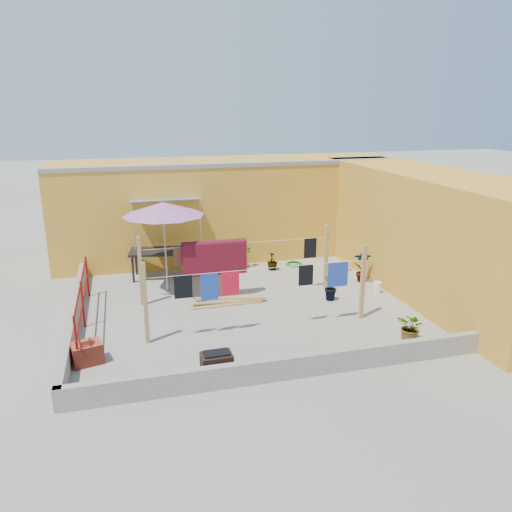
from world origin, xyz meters
name	(u,v)px	position (x,y,z in m)	size (l,w,h in m)	color
ground	(245,307)	(0.00, 0.00, 0.00)	(80.00, 80.00, 0.00)	#9E998E
wall_back	(225,208)	(0.50, 4.69, 1.61)	(11.00, 3.27, 3.21)	orange
wall_right	(432,232)	(5.20, 0.00, 1.60)	(2.40, 9.00, 3.20)	orange
parapet_front	(292,367)	(0.00, -3.58, 0.22)	(8.30, 0.16, 0.44)	gray
parapet_left	(74,315)	(-4.08, 0.00, 0.22)	(0.16, 7.30, 0.44)	gray
red_railing	(82,297)	(-3.85, -0.20, 0.72)	(0.05, 4.20, 1.10)	maroon
clothesline_rig	(222,262)	(-0.47, 0.51, 1.06)	(5.09, 2.35, 1.80)	tan
patio_umbrella	(163,209)	(-1.80, 1.49, 2.31)	(2.66, 2.66, 2.57)	gray
outdoor_table	(161,253)	(-1.83, 2.84, 0.76)	(1.91, 1.17, 0.84)	black
brick_stack	(87,353)	(-3.70, -2.00, 0.22)	(0.67, 0.55, 0.50)	#B03C28
lumber_pile	(228,302)	(-0.37, 0.30, 0.06)	(1.99, 0.57, 0.12)	tan
brazier	(217,365)	(-1.34, -3.20, 0.25)	(0.58, 0.39, 0.52)	black
white_basin	(281,363)	(-0.05, -3.09, 0.04)	(0.47, 0.47, 0.08)	silver
water_jug_a	(377,287)	(3.70, 0.03, 0.15)	(0.22, 0.22, 0.35)	silver
water_jug_b	(346,266)	(3.70, 1.97, 0.14)	(0.21, 0.21, 0.33)	silver
green_hose	(294,264)	(2.34, 2.94, 0.04)	(0.55, 0.55, 0.08)	#1A7826
plant_back_a	(241,256)	(0.66, 3.20, 0.37)	(0.67, 0.58, 0.74)	#265A19
plant_back_b	(272,261)	(1.53, 2.68, 0.29)	(0.33, 0.33, 0.58)	#265A19
plant_right_a	(362,266)	(3.70, 0.96, 0.46)	(0.49, 0.33, 0.93)	#265A19
plant_right_b	(330,288)	(2.23, -0.17, 0.36)	(0.39, 0.32, 0.71)	#265A19
plant_right_c	(412,327)	(2.97, -2.82, 0.33)	(0.59, 0.51, 0.66)	#265A19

